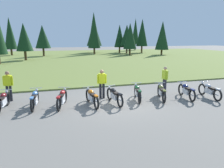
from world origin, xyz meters
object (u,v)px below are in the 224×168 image
motorcycle_red (62,98)px  rider_checking_bike (8,84)px  motorcycle_sky_blue (35,99)px  motorcycle_orange (92,97)px  rider_in_hivis_vest (102,82)px  motorcycle_silver (209,91)px  motorcycle_olive (161,92)px  motorcycle_maroon (3,101)px  rider_near_row_end (165,78)px  motorcycle_black (114,96)px  motorcycle_british_green (138,92)px  motorcycle_navy (186,91)px

motorcycle_red → rider_checking_bike: rider_checking_bike is taller
motorcycle_sky_blue → motorcycle_orange: 2.85m
motorcycle_red → rider_in_hivis_vest: 2.51m
motorcycle_silver → motorcycle_olive: bearing=169.3°
motorcycle_sky_blue → motorcycle_red: (1.32, -0.24, 0.00)m
motorcycle_maroon → motorcycle_sky_blue: same height
motorcycle_sky_blue → motorcycle_red: same height
motorcycle_olive → rider_near_row_end: 1.69m
motorcycle_black → rider_in_hivis_vest: size_ratio=1.26×
rider_checking_bike → rider_near_row_end: (9.14, -0.83, 0.00)m
motorcycle_maroon → motorcycle_british_green: bearing=-2.9°
motorcycle_red → motorcycle_black: size_ratio=0.97×
rider_checking_bike → motorcycle_olive: bearing=-14.6°
motorcycle_sky_blue → rider_checking_bike: size_ratio=1.26×
motorcycle_silver → rider_in_hivis_vest: rider_in_hivis_vest is taller
motorcycle_british_green → motorcycle_olive: bearing=-12.4°
motorcycle_olive → rider_near_row_end: bearing=53.9°
motorcycle_orange → motorcycle_navy: size_ratio=1.01×
motorcycle_red → motorcycle_british_green: 4.13m
motorcycle_olive → motorcycle_silver: size_ratio=0.96×
motorcycle_maroon → rider_in_hivis_vest: size_ratio=1.25×
rider_checking_bike → rider_near_row_end: 9.18m
motorcycle_british_green → motorcycle_black: bearing=-169.5°
rider_in_hivis_vest → motorcycle_sky_blue: bearing=-170.5°
motorcycle_sky_blue → motorcycle_silver: 9.67m
motorcycle_maroon → motorcycle_olive: same height
motorcycle_maroon → rider_checking_bike: size_ratio=1.25×
motorcycle_navy → motorcycle_silver: same height
motorcycle_british_green → motorcycle_silver: bearing=-11.3°
motorcycle_orange → rider_checking_bike: 4.71m
motorcycle_red → motorcycle_olive: same height
motorcycle_maroon → motorcycle_navy: size_ratio=1.00×
motorcycle_olive → rider_in_hivis_vest: (-3.17, 1.19, 0.51)m
motorcycle_black → rider_checking_bike: bearing=158.7°
motorcycle_british_green → motorcycle_silver: 4.23m
rider_near_row_end → rider_in_hivis_vest: (-4.12, -0.11, 0.00)m
motorcycle_olive → rider_in_hivis_vest: rider_in_hivis_vest is taller
motorcycle_silver → rider_near_row_end: bearing=135.4°
motorcycle_sky_blue → motorcycle_silver: bearing=-6.6°
motorcycle_olive → rider_checking_bike: rider_checking_bike is taller
motorcycle_british_green → motorcycle_olive: size_ratio=1.02×
motorcycle_british_green → rider_in_hivis_vest: bearing=153.9°
motorcycle_orange → motorcycle_navy: same height
motorcycle_red → motorcycle_navy: size_ratio=0.98×
rider_checking_bike → motorcycle_red: bearing=-33.3°
motorcycle_olive → rider_near_row_end: (0.95, 1.30, 0.51)m
motorcycle_red → rider_near_row_end: (6.42, 0.96, 0.51)m
rider_in_hivis_vest → motorcycle_olive: bearing=-20.6°
motorcycle_orange → rider_in_hivis_vest: 1.48m
motorcycle_british_green → rider_checking_bike: size_ratio=1.23×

